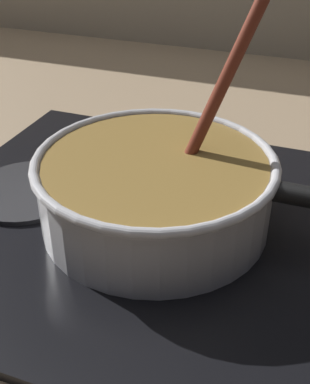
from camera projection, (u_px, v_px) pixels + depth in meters
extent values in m
cube|color=#9E8466|center=(19.00, 252.00, 0.58)|extent=(2.40, 1.60, 0.04)
cube|color=black|center=(155.00, 225.00, 0.58)|extent=(0.56, 0.48, 0.01)
torus|color=#592D0C|center=(155.00, 218.00, 0.58)|extent=(0.16, 0.16, 0.01)
cylinder|color=#262628|center=(27.00, 191.00, 0.63)|extent=(0.14, 0.14, 0.01)
cylinder|color=silver|center=(155.00, 192.00, 0.56)|extent=(0.26, 0.26, 0.08)
cylinder|color=olive|center=(155.00, 189.00, 0.56)|extent=(0.25, 0.25, 0.07)
torus|color=silver|center=(155.00, 161.00, 0.54)|extent=(0.27, 0.27, 0.01)
cylinder|color=#EDD88C|center=(161.00, 178.00, 0.53)|extent=(0.03, 0.03, 0.01)
cylinder|color=#E5CC7A|center=(80.00, 199.00, 0.49)|extent=(0.04, 0.04, 0.01)
cylinder|color=beige|center=(206.00, 163.00, 0.55)|extent=(0.03, 0.03, 0.01)
cylinder|color=#E5CC7A|center=(147.00, 153.00, 0.57)|extent=(0.03, 0.03, 0.01)
cylinder|color=maroon|center=(233.00, 63.00, 0.51)|extent=(0.10, 0.08, 0.23)
cube|color=brown|center=(185.00, 165.00, 0.56)|extent=(0.05, 0.05, 0.01)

